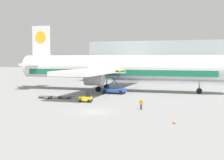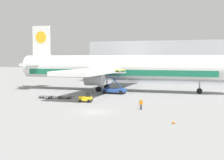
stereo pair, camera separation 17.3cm
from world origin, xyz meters
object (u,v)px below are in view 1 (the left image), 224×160
at_px(baggage_tug_foreground, 86,98).
at_px(traffic_cone_near, 174,121).
at_px(airplane_main, 115,68).
at_px(scissor_lift_loader, 114,85).
at_px(ground_crew_near, 141,103).
at_px(baggage_dolly_second, 65,97).
at_px(baggage_dolly_lead, 46,96).

xyz_separation_m(baggage_tug_foreground, traffic_cone_near, (18.12, -14.41, -0.58)).
xyz_separation_m(airplane_main, scissor_lift_loader, (1.60, -5.72, -3.73)).
bearing_deg(ground_crew_near, airplane_main, 118.87).
distance_m(airplane_main, baggage_tug_foreground, 21.60).
distance_m(scissor_lift_loader, baggage_dolly_second, 13.80).
bearing_deg(airplane_main, ground_crew_near, -64.56).
distance_m(airplane_main, ground_crew_near, 29.44).
bearing_deg(baggage_dolly_second, airplane_main, 68.08).
relative_size(baggage_dolly_lead, ground_crew_near, 2.16).
bearing_deg(baggage_dolly_lead, traffic_cone_near, -36.10).
height_order(airplane_main, ground_crew_near, airplane_main).
relative_size(airplane_main, baggage_dolly_lead, 15.46).
distance_m(baggage_dolly_lead, baggage_dolly_second, 4.05).
relative_size(ground_crew_near, traffic_cone_near, 2.88).
xyz_separation_m(baggage_tug_foreground, baggage_dolly_lead, (-10.22, 2.64, -0.49)).
bearing_deg(scissor_lift_loader, baggage_tug_foreground, -92.92).
xyz_separation_m(airplane_main, baggage_dolly_second, (-5.31, -17.54, -5.45)).
relative_size(baggage_dolly_lead, traffic_cone_near, 6.21).
relative_size(baggage_tug_foreground, traffic_cone_near, 4.36).
xyz_separation_m(scissor_lift_loader, baggage_dolly_lead, (-10.88, -12.64, -1.72)).
relative_size(scissor_lift_loader, baggage_dolly_second, 1.48).
relative_size(scissor_lift_loader, baggage_tug_foreground, 2.11).
height_order(scissor_lift_loader, ground_crew_near, scissor_lift_loader).
height_order(scissor_lift_loader, baggage_dolly_second, scissor_lift_loader).
xyz_separation_m(baggage_dolly_second, traffic_cone_near, (24.38, -17.87, -0.09)).
relative_size(airplane_main, ground_crew_near, 33.33).
bearing_deg(ground_crew_near, baggage_tug_foreground, 159.38).
height_order(baggage_dolly_second, traffic_cone_near, traffic_cone_near).
bearing_deg(traffic_cone_near, scissor_lift_loader, 120.47).
distance_m(airplane_main, baggage_dolly_lead, 21.28).
bearing_deg(baggage_tug_foreground, traffic_cone_near, -47.36).
bearing_deg(ground_crew_near, baggage_dolly_lead, 163.50).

